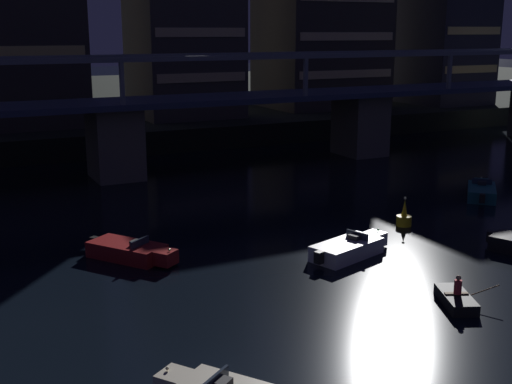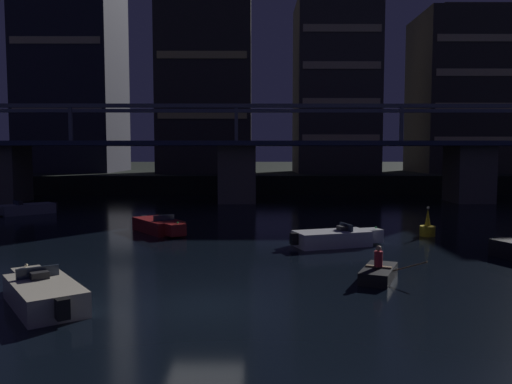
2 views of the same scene
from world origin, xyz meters
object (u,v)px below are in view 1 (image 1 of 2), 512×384
at_px(river_bridge, 114,125).
at_px(channel_buoy, 404,218).
at_px(tower_east_low, 436,11).
at_px(speedboat_near_left, 130,251).
at_px(tower_east_tall, 322,17).
at_px(dinghy_with_paddler, 456,299).
at_px(speedboat_far_left, 349,248).
at_px(speedboat_near_center, 482,191).
at_px(tower_central, 183,9).

height_order(river_bridge, channel_buoy, river_bridge).
relative_size(tower_east_low, channel_buoy, 13.18).
height_order(tower_east_low, speedboat_near_left, tower_east_low).
height_order(tower_east_tall, speedboat_near_left, tower_east_tall).
xyz_separation_m(speedboat_near_left, dinghy_with_paddler, (10.70, -11.67, -0.14)).
xyz_separation_m(tower_east_tall, dinghy_with_paddler, (-24.04, -50.08, -12.58)).
relative_size(river_bridge, tower_east_low, 4.21).
height_order(channel_buoy, dinghy_with_paddler, channel_buoy).
distance_m(tower_east_low, speedboat_far_left, 59.25).
xyz_separation_m(river_bridge, speedboat_near_left, (-4.23, -18.94, -3.72)).
xyz_separation_m(speedboat_near_center, dinghy_with_paddler, (-14.61, -13.36, -0.14)).
xyz_separation_m(tower_east_low, dinghy_with_paddler, (-39.99, -48.30, -13.37)).
relative_size(tower_east_tall, speedboat_near_left, 4.56).
bearing_deg(river_bridge, channel_buoy, -59.73).
distance_m(tower_east_low, dinghy_with_paddler, 64.12).
bearing_deg(tower_east_tall, river_bridge, -147.45).
relative_size(speedboat_far_left, dinghy_with_paddler, 1.82).
height_order(speedboat_near_left, dinghy_with_paddler, dinghy_with_paddler).
bearing_deg(tower_central, speedboat_near_center, -76.10).
relative_size(tower_east_tall, speedboat_far_left, 4.20).
relative_size(river_bridge, speedboat_near_left, 20.62).
bearing_deg(speedboat_near_center, channel_buoy, -161.26).
xyz_separation_m(speedboat_near_left, channel_buoy, (16.11, -1.43, 0.06)).
bearing_deg(river_bridge, dinghy_with_paddler, -78.07).
height_order(tower_central, tower_east_tall, tower_central).
xyz_separation_m(tower_east_tall, channel_buoy, (-18.63, -39.84, -12.38)).
distance_m(river_bridge, speedboat_near_left, 19.76).
bearing_deg(tower_east_low, speedboat_near_center, -125.99).
distance_m(river_bridge, dinghy_with_paddler, 31.52).
xyz_separation_m(river_bridge, channel_buoy, (11.89, -20.37, -3.66)).
distance_m(tower_central, dinghy_with_paddler, 50.63).
height_order(speedboat_near_center, speedboat_far_left, same).
distance_m(tower_east_tall, channel_buoy, 45.69).
bearing_deg(speedboat_near_left, dinghy_with_paddler, -47.48).
bearing_deg(speedboat_near_center, dinghy_with_paddler, -137.56).
bearing_deg(river_bridge, speedboat_far_left, -75.80).
relative_size(tower_east_low, dinghy_with_paddler, 8.22).
bearing_deg(speedboat_far_left, tower_central, 81.16).
height_order(tower_central, tower_east_low, tower_east_low).
distance_m(river_bridge, speedboat_near_center, 27.49).
height_order(tower_central, dinghy_with_paddler, tower_central).
relative_size(speedboat_near_left, channel_buoy, 2.69).
relative_size(river_bridge, speedboat_far_left, 18.96).
bearing_deg(speedboat_far_left, tower_east_low, 45.43).
bearing_deg(channel_buoy, dinghy_with_paddler, -117.88).
bearing_deg(tower_east_low, river_bridge, -159.15).
height_order(tower_east_low, dinghy_with_paddler, tower_east_low).
xyz_separation_m(river_bridge, speedboat_near_center, (21.08, -17.25, -3.72)).
bearing_deg(tower_east_tall, tower_east_low, -6.36).
bearing_deg(speedboat_near_left, speedboat_near_center, 3.83).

